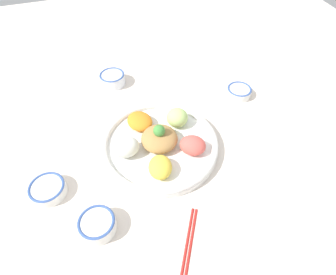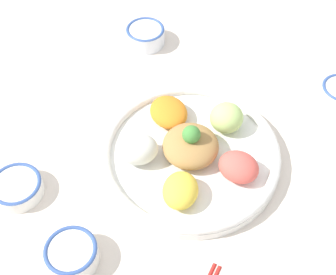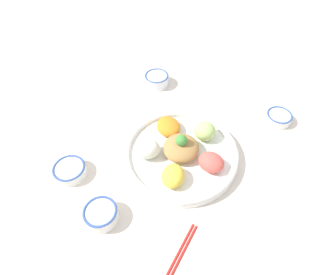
{
  "view_description": "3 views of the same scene",
  "coord_description": "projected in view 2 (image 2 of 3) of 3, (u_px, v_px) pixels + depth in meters",
  "views": [
    {
      "loc": [
        0.11,
        0.54,
        0.68
      ],
      "look_at": [
        -0.05,
        0.01,
        0.04
      ],
      "focal_mm": 30.0,
      "sensor_mm": 36.0,
      "label": 1
    },
    {
      "loc": [
        0.05,
        0.55,
        0.77
      ],
      "look_at": [
        0.02,
        0.01,
        0.08
      ],
      "focal_mm": 50.0,
      "sensor_mm": 36.0,
      "label": 2
    },
    {
      "loc": [
        0.02,
        0.54,
        0.72
      ],
      "look_at": [
        0.01,
        -0.03,
        0.05
      ],
      "focal_mm": 30.0,
      "sensor_mm": 36.0,
      "label": 3
    }
  ],
  "objects": [
    {
      "name": "rice_bowl_plain",
      "position": [
        72.0,
        254.0,
        0.79
      ],
      "size": [
        0.09,
        0.09,
        0.04
      ],
      "color": "white",
      "rests_on": "ground_plane"
    },
    {
      "name": "salad_platter",
      "position": [
        190.0,
        152.0,
        0.92
      ],
      "size": [
        0.36,
        0.36,
        0.1
      ],
      "color": "white",
      "rests_on": "ground_plane"
    },
    {
      "name": "rice_bowl_blue",
      "position": [
        145.0,
        35.0,
        1.14
      ],
      "size": [
        0.09,
        0.09,
        0.04
      ],
      "color": "white",
      "rests_on": "ground_plane"
    },
    {
      "name": "sauce_bowl_dark",
      "position": [
        17.0,
        187.0,
        0.88
      ],
      "size": [
        0.1,
        0.1,
        0.03
      ],
      "color": "white",
      "rests_on": "ground_plane"
    },
    {
      "name": "ground_plane",
      "position": [
        176.0,
        156.0,
        0.95
      ],
      "size": [
        2.4,
        2.4,
        0.0
      ],
      "primitive_type": "plane",
      "color": "silver"
    }
  ]
}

